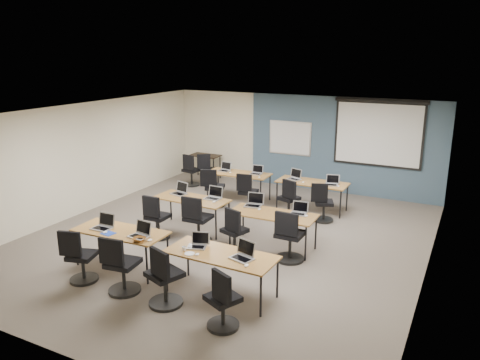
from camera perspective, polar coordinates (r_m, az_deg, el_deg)
The scene contains 58 objects.
floor at distance 10.14m, azimuth -1.66°, elevation -7.14°, with size 8.00×9.00×0.02m, color #6B6354.
ceiling at distance 9.44m, azimuth -1.78°, elevation 8.17°, with size 8.00×9.00×0.02m, color white.
wall_back at distance 13.72m, azimuth 7.38°, elevation 4.62°, with size 8.00×0.04×2.70m, color beige.
wall_front at distance 6.37m, azimuth -21.83°, elevation -9.26°, with size 8.00×0.04×2.70m, color beige.
wall_left at distance 12.09m, azimuth -18.59°, elevation 2.48°, with size 0.04×9.00×2.70m, color beige.
wall_right at distance 8.60m, azimuth 22.38°, elevation -2.95°, with size 0.04×9.00×2.70m, color beige.
blue_accent_panel at distance 13.33m, azimuth 12.40°, elevation 4.08°, with size 5.50×0.04×2.70m, color #3D5977.
whiteboard at distance 13.73m, azimuth 6.11°, elevation 5.10°, with size 1.28×0.03×0.98m.
projector_screen at distance 12.98m, azimuth 16.53°, elevation 5.90°, with size 2.40×0.10×1.82m.
training_table_front_left at distance 8.87m, azimuth -14.38°, elevation -6.28°, with size 1.76×0.73×0.73m.
training_table_front_right at distance 7.68m, azimuth -2.33°, elevation -9.25°, with size 1.84×0.77×0.73m.
training_table_mid_left at distance 10.48m, azimuth -5.91°, elevation -2.49°, with size 1.69×0.71×0.73m.
training_table_mid_right at distance 9.49m, azimuth 4.00°, elevation -4.36°, with size 1.76×0.73×0.73m.
training_table_back_left at distance 12.58m, azimuth -0.20°, elevation 0.65°, with size 1.72×0.72×0.73m.
training_table_back_right at distance 11.85m, azimuth 8.79°, elevation -0.47°, with size 1.76×0.73×0.73m.
laptop_0 at distance 9.03m, azimuth -16.32°, elevation -5.26°, with size 0.36×0.30×0.27m.
mouse_0 at distance 8.81m, azimuth -16.13°, elevation -6.14°, with size 0.06×0.10×0.04m, color white.
task_chair_0 at distance 8.65m, azimuth -18.97°, elevation -9.25°, with size 0.50×0.49×0.98m.
laptop_1 at distance 8.49m, azimuth -12.05°, elevation -6.32°, with size 0.35×0.29×0.26m.
mouse_1 at distance 8.28m, azimuth -10.93°, elevation -7.21°, with size 0.06×0.10×0.04m, color white.
task_chair_1 at distance 8.07m, azimuth -14.34°, elevation -10.53°, with size 0.54×0.54×1.02m.
laptop_2 at distance 7.92m, azimuth -5.12°, elevation -7.70°, with size 0.31×0.26×0.24m.
mouse_2 at distance 7.63m, azimuth -5.25°, elevation -9.02°, with size 0.06×0.09×0.03m, color white.
task_chair_2 at distance 7.55m, azimuth -9.26°, elevation -12.10°, with size 0.57×0.55×1.02m.
laptop_3 at distance 7.48m, azimuth 0.40°, elevation -9.02°, with size 0.36×0.30×0.27m.
mouse_3 at distance 7.23m, azimuth 0.80°, elevation -10.37°, with size 0.06×0.10×0.03m, color white.
task_chair_3 at distance 6.92m, azimuth -2.14°, elevation -14.91°, with size 0.52×0.48×0.97m.
laptop_4 at distance 10.81m, azimuth -7.34°, elevation -1.34°, with size 0.35×0.30×0.26m.
mouse_4 at distance 10.51m, azimuth -7.09°, elevation -2.12°, with size 0.06×0.10×0.04m, color white.
task_chair_4 at distance 10.16m, azimuth -10.15°, elevation -4.89°, with size 0.50×0.50×0.98m.
laptop_5 at distance 10.40m, azimuth -3.24°, elevation -1.92°, with size 0.35×0.30×0.26m.
mouse_5 at distance 10.15m, azimuth -3.19°, elevation -2.67°, with size 0.06×0.10×0.03m, color white.
task_chair_5 at distance 9.81m, azimuth -5.27°, elevation -5.28°, with size 0.57×0.57×1.04m.
laptop_6 at distance 9.91m, azimuth 1.72°, elevation -2.79°, with size 0.35×0.30×0.27m.
mouse_6 at distance 9.68m, azimuth 2.37°, elevation -3.58°, with size 0.06×0.09×0.03m, color white.
task_chair_6 at distance 9.28m, azimuth -0.72°, elevation -6.68°, with size 0.50×0.48×0.97m.
laptop_7 at distance 9.49m, azimuth 7.20°, elevation -3.77°, with size 0.32×0.27×0.24m.
mouse_7 at distance 9.38m, azimuth 8.08°, elevation -4.35°, with size 0.06×0.10×0.04m, color white.
task_chair_7 at distance 8.99m, azimuth 6.01°, elevation -7.30°, with size 0.56×0.56×1.03m.
laptop_8 at distance 12.79m, azimuth -1.88°, elevation 1.39°, with size 0.31×0.27×0.24m.
mouse_8 at distance 12.58m, azimuth -1.19°, elevation 0.92°, with size 0.06×0.09×0.03m, color white.
task_chair_8 at distance 12.09m, azimuth -3.26°, elevation -1.32°, with size 0.55×0.52×1.00m.
laptop_9 at distance 12.46m, azimuth 2.02°, elevation 1.00°, with size 0.30×0.26×0.23m.
mouse_9 at distance 12.10m, azimuth 2.37°, elevation 0.33°, with size 0.06×0.09×0.03m, color white.
task_chair_9 at distance 11.78m, azimuth 0.89°, elevation -1.83°, with size 0.48×0.48×0.97m.
laptop_10 at distance 12.03m, azimuth 6.68°, elevation 0.40°, with size 0.34×0.29×0.26m.
mouse_10 at distance 11.75m, azimuth 7.71°, elevation -0.27°, with size 0.06×0.09×0.03m, color white.
task_chair_10 at distance 11.32m, azimuth 5.97°, elevation -2.64°, with size 0.50×0.48×0.97m.
laptop_11 at distance 11.65m, azimuth 11.12°, elevation -0.30°, with size 0.32×0.27×0.24m.
mouse_11 at distance 11.55m, azimuth 11.91°, elevation -0.75°, with size 0.06×0.09×0.03m, color white.
task_chair_11 at distance 11.16m, azimuth 10.03°, elevation -3.09°, with size 0.50×0.47×0.96m.
blue_mousepad at distance 8.78m, azimuth -15.77°, elevation -6.28°, with size 0.24×0.20×0.01m, color #1938A4.
snack_bowl at distance 8.31m, azimuth -12.19°, elevation -7.09°, with size 0.22×0.22×0.05m, color brown.
snack_plate at distance 7.68m, azimuth -6.17°, elevation -8.91°, with size 0.17×0.17×0.01m, color white.
coffee_cup at distance 7.78m, azimuth -6.84°, elevation -8.36°, with size 0.05×0.05×0.05m, color white.
utility_table at distance 14.75m, azimuth -4.25°, elevation 2.72°, with size 0.94×0.52×0.75m.
spare_chair_a at distance 13.97m, azimuth -3.86°, elevation 0.92°, with size 0.56×0.49×0.97m.
spare_chair_b at distance 13.98m, azimuth -6.02°, elevation 0.88°, with size 0.49×0.49×0.97m.
Camera 1 is at (4.52, -8.20, 3.89)m, focal length 35.00 mm.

